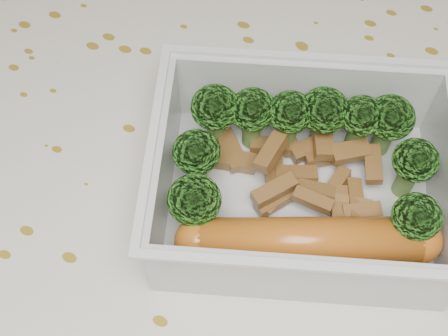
% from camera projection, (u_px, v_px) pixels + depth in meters
% --- Properties ---
extents(dining_table, '(1.40, 0.90, 0.75)m').
position_uv_depth(dining_table, '(236.00, 249.00, 0.47)').
color(dining_table, brown).
rests_on(dining_table, ground).
extents(tablecloth, '(1.46, 0.96, 0.19)m').
position_uv_depth(tablecloth, '(237.00, 219.00, 0.42)').
color(tablecloth, silver).
rests_on(tablecloth, dining_table).
extents(lunch_container, '(0.21, 0.19, 0.06)m').
position_uv_depth(lunch_container, '(301.00, 186.00, 0.37)').
color(lunch_container, silver).
rests_on(lunch_container, tablecloth).
extents(broccoli_florets, '(0.16, 0.13, 0.05)m').
position_uv_depth(broccoli_florets, '(300.00, 142.00, 0.37)').
color(broccoli_florets, '#608C3F').
rests_on(broccoli_florets, lunch_container).
extents(meat_pile, '(0.12, 0.08, 0.03)m').
position_uv_depth(meat_pile, '(303.00, 174.00, 0.38)').
color(meat_pile, brown).
rests_on(meat_pile, lunch_container).
extents(sausage, '(0.14, 0.08, 0.03)m').
position_uv_depth(sausage, '(308.00, 241.00, 0.35)').
color(sausage, '#AC5817').
rests_on(sausage, lunch_container).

